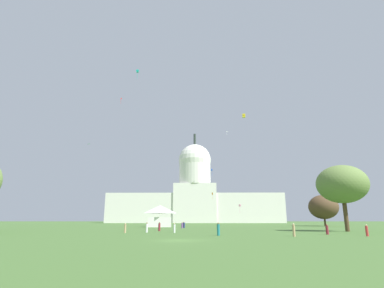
{
  "coord_description": "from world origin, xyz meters",
  "views": [
    {
      "loc": [
        1.94,
        -33.63,
        2.14
      ],
      "look_at": [
        -0.04,
        87.29,
        32.42
      ],
      "focal_mm": 28.36,
      "sensor_mm": 36.0,
      "label": 1
    }
  ],
  "objects_px": {
    "person_navy_back_center": "(184,225)",
    "person_maroon_edge_east": "(327,230)",
    "person_tan_near_tree_east": "(125,228)",
    "kite_blue_mid": "(212,170)",
    "person_white_deep_crowd": "(174,228)",
    "person_purple_lawn_far_right": "(182,225)",
    "kite_turquoise_high": "(138,71)",
    "event_tent": "(160,216)",
    "kite_pink_low": "(240,206)",
    "kite_yellow_high": "(244,116)",
    "person_white_near_tree_west": "(147,228)",
    "person_tan_mid_center": "(294,230)",
    "person_maroon_near_tent": "(159,227)",
    "person_black_front_left": "(184,225)",
    "kite_white_high": "(227,133)",
    "capitol_building": "(195,196)",
    "kite_orange_low": "(212,194)",
    "person_teal_mid_right": "(218,230)",
    "kite_green_mid": "(88,145)",
    "kite_red_high": "(121,99)",
    "person_red_lawn_far_left": "(367,231)",
    "tree_east_mid": "(323,207)"
  },
  "relations": [
    {
      "from": "person_maroon_edge_east",
      "to": "kite_orange_low",
      "type": "relative_size",
      "value": 0.38
    },
    {
      "from": "person_teal_mid_right",
      "to": "kite_pink_low",
      "type": "relative_size",
      "value": 0.49
    },
    {
      "from": "person_red_lawn_far_left",
      "to": "kite_white_high",
      "type": "xyz_separation_m",
      "value": [
        -3.26,
        146.98,
        56.39
      ]
    },
    {
      "from": "capitol_building",
      "to": "person_white_deep_crowd",
      "type": "bearing_deg",
      "value": -90.82
    },
    {
      "from": "person_teal_mid_right",
      "to": "kite_orange_low",
      "type": "xyz_separation_m",
      "value": [
        6.45,
        143.77,
        16.52
      ]
    },
    {
      "from": "person_white_near_tree_west",
      "to": "kite_pink_low",
      "type": "xyz_separation_m",
      "value": [
        27.93,
        84.52,
        7.5
      ]
    },
    {
      "from": "tree_east_mid",
      "to": "kite_red_high",
      "type": "xyz_separation_m",
      "value": [
        -81.73,
        28.36,
        52.89
      ]
    },
    {
      "from": "person_black_front_left",
      "to": "person_maroon_near_tent",
      "type": "bearing_deg",
      "value": 4.83
    },
    {
      "from": "kite_yellow_high",
      "to": "kite_pink_low",
      "type": "bearing_deg",
      "value": -83.21
    },
    {
      "from": "person_maroon_edge_east",
      "to": "kite_turquoise_high",
      "type": "relative_size",
      "value": 0.49
    },
    {
      "from": "kite_green_mid",
      "to": "kite_yellow_high",
      "type": "bearing_deg",
      "value": 26.41
    },
    {
      "from": "person_maroon_edge_east",
      "to": "person_white_near_tree_west",
      "type": "bearing_deg",
      "value": 47.83
    },
    {
      "from": "person_maroon_edge_east",
      "to": "kite_green_mid",
      "type": "height_order",
      "value": "kite_green_mid"
    },
    {
      "from": "kite_blue_mid",
      "to": "kite_orange_low",
      "type": "bearing_deg",
      "value": 85.77
    },
    {
      "from": "person_black_front_left",
      "to": "kite_white_high",
      "type": "xyz_separation_m",
      "value": [
        23.24,
        100.78,
        56.36
      ]
    },
    {
      "from": "person_white_deep_crowd",
      "to": "person_teal_mid_right",
      "type": "bearing_deg",
      "value": 151.62
    },
    {
      "from": "person_maroon_edge_east",
      "to": "kite_red_high",
      "type": "relative_size",
      "value": 0.51
    },
    {
      "from": "kite_white_high",
      "to": "person_white_near_tree_west",
      "type": "bearing_deg",
      "value": 40.44
    },
    {
      "from": "kite_turquoise_high",
      "to": "kite_blue_mid",
      "type": "distance_m",
      "value": 73.0
    },
    {
      "from": "person_tan_mid_center",
      "to": "kite_white_high",
      "type": "bearing_deg",
      "value": 111.85
    },
    {
      "from": "person_white_deep_crowd",
      "to": "person_purple_lawn_far_right",
      "type": "distance_m",
      "value": 28.65
    },
    {
      "from": "kite_blue_mid",
      "to": "kite_red_high",
      "type": "height_order",
      "value": "kite_red_high"
    },
    {
      "from": "person_maroon_edge_east",
      "to": "capitol_building",
      "type": "bearing_deg",
      "value": -21.52
    },
    {
      "from": "kite_pink_low",
      "to": "person_navy_back_center",
      "type": "bearing_deg",
      "value": -172.21
    },
    {
      "from": "person_tan_mid_center",
      "to": "person_black_front_left",
      "type": "bearing_deg",
      "value": 133.93
    },
    {
      "from": "person_tan_mid_center",
      "to": "person_purple_lawn_far_right",
      "type": "distance_m",
      "value": 43.16
    },
    {
      "from": "person_tan_mid_center",
      "to": "person_maroon_near_tent",
      "type": "relative_size",
      "value": 0.97
    },
    {
      "from": "person_tan_near_tree_east",
      "to": "kite_blue_mid",
      "type": "relative_size",
      "value": 0.45
    },
    {
      "from": "person_red_lawn_far_left",
      "to": "kite_yellow_high",
      "type": "distance_m",
      "value": 70.16
    },
    {
      "from": "person_tan_mid_center",
      "to": "person_white_near_tree_west",
      "type": "height_order",
      "value": "person_white_near_tree_west"
    },
    {
      "from": "kite_white_high",
      "to": "kite_pink_low",
      "type": "relative_size",
      "value": 0.74
    },
    {
      "from": "kite_green_mid",
      "to": "kite_blue_mid",
      "type": "relative_size",
      "value": 0.43
    },
    {
      "from": "event_tent",
      "to": "kite_red_high",
      "type": "height_order",
      "value": "kite_red_high"
    },
    {
      "from": "person_tan_near_tree_east",
      "to": "person_red_lawn_far_left",
      "type": "xyz_separation_m",
      "value": [
        34.72,
        -9.7,
        -0.04
      ]
    },
    {
      "from": "kite_green_mid",
      "to": "kite_blue_mid",
      "type": "bearing_deg",
      "value": 75.67
    },
    {
      "from": "kite_blue_mid",
      "to": "kite_orange_low",
      "type": "xyz_separation_m",
      "value": [
        1.89,
        35.39,
        -9.36
      ]
    },
    {
      "from": "person_tan_mid_center",
      "to": "person_maroon_near_tent",
      "type": "height_order",
      "value": "person_maroon_near_tent"
    },
    {
      "from": "event_tent",
      "to": "kite_white_high",
      "type": "bearing_deg",
      "value": 65.55
    },
    {
      "from": "person_tan_near_tree_east",
      "to": "person_maroon_near_tent",
      "type": "height_order",
      "value": "person_maroon_near_tent"
    },
    {
      "from": "person_white_near_tree_west",
      "to": "person_red_lawn_far_left",
      "type": "xyz_separation_m",
      "value": [
        31.44,
        -11.77,
        -0.1
      ]
    },
    {
      "from": "person_maroon_edge_east",
      "to": "kite_red_high",
      "type": "distance_m",
      "value": 121.97
    },
    {
      "from": "person_navy_back_center",
      "to": "person_maroon_edge_east",
      "type": "bearing_deg",
      "value": -24.24
    },
    {
      "from": "person_maroon_near_tent",
      "to": "person_red_lawn_far_left",
      "type": "height_order",
      "value": "person_maroon_near_tent"
    },
    {
      "from": "person_navy_back_center",
      "to": "person_maroon_near_tent",
      "type": "bearing_deg",
      "value": -66.37
    },
    {
      "from": "kite_turquoise_high",
      "to": "kite_pink_low",
      "type": "bearing_deg",
      "value": 144.74
    },
    {
      "from": "capitol_building",
      "to": "kite_turquoise_high",
      "type": "distance_m",
      "value": 133.41
    },
    {
      "from": "kite_turquoise_high",
      "to": "event_tent",
      "type": "bearing_deg",
      "value": 134.15
    },
    {
      "from": "person_white_near_tree_west",
      "to": "person_teal_mid_right",
      "type": "xyz_separation_m",
      "value": [
        11.7,
        -10.19,
        0.01
      ]
    },
    {
      "from": "person_tan_mid_center",
      "to": "kite_red_high",
      "type": "relative_size",
      "value": 0.55
    },
    {
      "from": "person_navy_back_center",
      "to": "person_teal_mid_right",
      "type": "distance_m",
      "value": 40.29
    }
  ]
}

